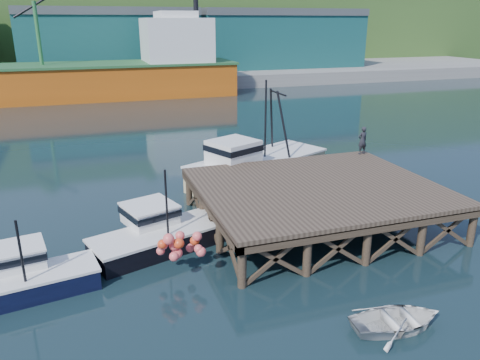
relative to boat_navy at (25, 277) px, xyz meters
name	(u,v)px	position (x,y,z in m)	size (l,w,h in m)	color
ground	(215,237)	(8.32, 2.35, -0.68)	(300.00, 300.00, 0.00)	black
wharf	(319,189)	(13.82, 2.16, 1.26)	(12.00, 10.00, 2.62)	brown
far_quay	(111,74)	(8.32, 72.35, 0.32)	(160.00, 40.00, 2.00)	gray
warehouse_mid	(110,43)	(8.32, 67.35, 5.82)	(28.00, 16.00, 9.00)	#195453
warehouse_right	(274,41)	(38.32, 67.35, 5.82)	(30.00, 16.00, 9.00)	#195453
cargo_ship	(56,75)	(-0.14, 50.35, 2.64)	(55.50, 10.00, 13.75)	#C45812
hillside	(98,17)	(8.32, 102.35, 10.32)	(220.00, 50.00, 22.00)	#2D511E
boat_navy	(25,277)	(0.00, 0.00, 0.00)	(5.63, 3.40, 3.37)	black
boat_black	(159,232)	(5.59, 2.25, 0.06)	(6.96, 5.77, 4.04)	black
trawler	(255,162)	(13.12, 9.55, 0.69)	(10.48, 7.31, 6.63)	#D1BE87
dinghy	(397,320)	(12.33, -6.58, -0.34)	(2.35, 3.29, 0.68)	silver
dockworker	(362,140)	(19.22, 6.75, 2.33)	(0.64, 0.42, 1.76)	black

